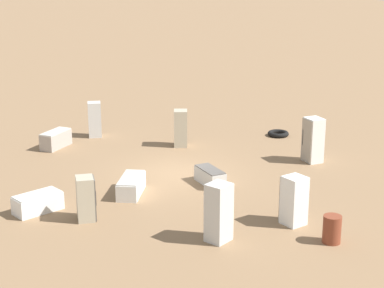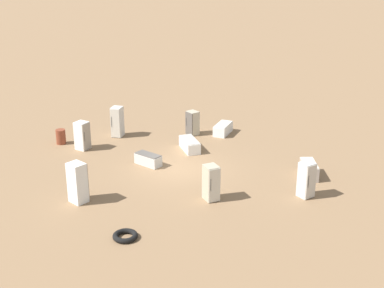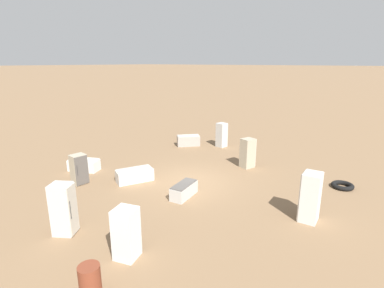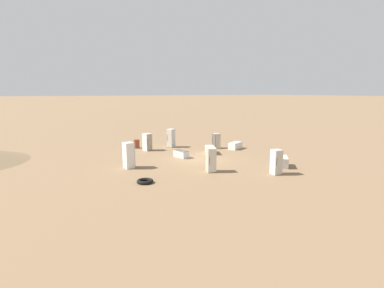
# 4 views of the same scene
# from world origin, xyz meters

# --- Properties ---
(ground_plane) EXTENTS (1000.00, 1000.00, 0.00)m
(ground_plane) POSITION_xyz_m (0.00, 0.00, 0.00)
(ground_plane) COLOR #846647
(discarded_fridge_0) EXTENTS (0.93, 0.89, 1.84)m
(discarded_fridge_0) POSITION_xyz_m (0.68, 6.32, 0.92)
(discarded_fridge_0) COLOR silver
(discarded_fridge_0) RESTS_ON ground_plane
(discarded_fridge_1) EXTENTS (0.73, 0.80, 1.89)m
(discarded_fridge_1) POSITION_xyz_m (-5.83, 0.37, 0.94)
(discarded_fridge_1) COLOR white
(discarded_fridge_1) RESTS_ON ground_plane
(discarded_fridge_2) EXTENTS (0.65, 0.73, 1.47)m
(discarded_fridge_2) POSITION_xyz_m (4.21, 3.42, 0.74)
(discarded_fridge_2) COLOR #B2A88E
(discarded_fridge_2) RESTS_ON ground_plane
(discarded_fridge_3) EXTENTS (0.69, 0.72, 1.68)m
(discarded_fridge_3) POSITION_xyz_m (2.08, -6.42, 0.84)
(discarded_fridge_3) COLOR silver
(discarded_fridge_3) RESTS_ON ground_plane
(discarded_fridge_4) EXTENTS (0.81, 1.54, 0.61)m
(discarded_fridge_4) POSITION_xyz_m (-0.81, 1.56, 0.30)
(discarded_fridge_4) COLOR silver
(discarded_fridge_4) RESTS_ON ground_plane
(discarded_fridge_5) EXTENTS (0.78, 0.87, 1.67)m
(discarded_fridge_5) POSITION_xyz_m (-1.31, -3.61, 0.83)
(discarded_fridge_5) COLOR #B2A88E
(discarded_fridge_5) RESTS_ON ground_plane
(discarded_fridge_6) EXTENTS (1.56, 1.61, 0.76)m
(discarded_fridge_6) POSITION_xyz_m (4.09, -5.20, 0.38)
(discarded_fridge_6) COLOR #A89E93
(discarded_fridge_6) RESTS_ON ground_plane
(discarded_fridge_7) EXTENTS (1.44, 1.93, 0.65)m
(discarded_fridge_7) POSITION_xyz_m (2.27, 1.61, 0.32)
(discarded_fridge_7) COLOR white
(discarded_fridge_7) RESTS_ON ground_plane
(discarded_fridge_8) EXTENTS (0.81, 0.85, 1.61)m
(discarded_fridge_8) POSITION_xyz_m (-2.04, 5.92, 0.81)
(discarded_fridge_8) COLOR white
(discarded_fridge_8) RESTS_ON ground_plane
(discarded_fridge_9) EXTENTS (1.77, 1.33, 0.64)m
(discarded_fridge_9) POSITION_xyz_m (5.65, 2.21, 0.32)
(discarded_fridge_9) COLOR white
(discarded_fridge_9) RESTS_ON ground_plane
(scrap_tire) EXTENTS (1.02, 1.02, 0.22)m
(scrap_tire) POSITION_xyz_m (-6.26, -3.69, 0.11)
(scrap_tire) COLOR black
(scrap_tire) RESTS_ON ground_plane
(rusty_barrel) EXTENTS (0.56, 0.56, 0.86)m
(rusty_barrel) POSITION_xyz_m (-2.50, 7.56, 0.43)
(rusty_barrel) COLOR brown
(rusty_barrel) RESTS_ON ground_plane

